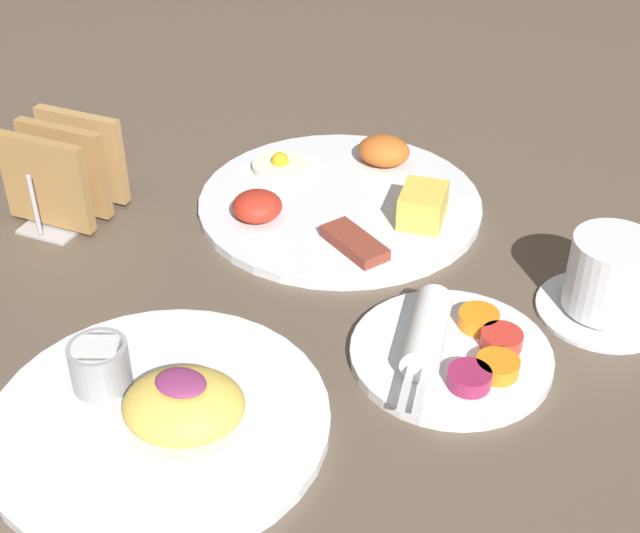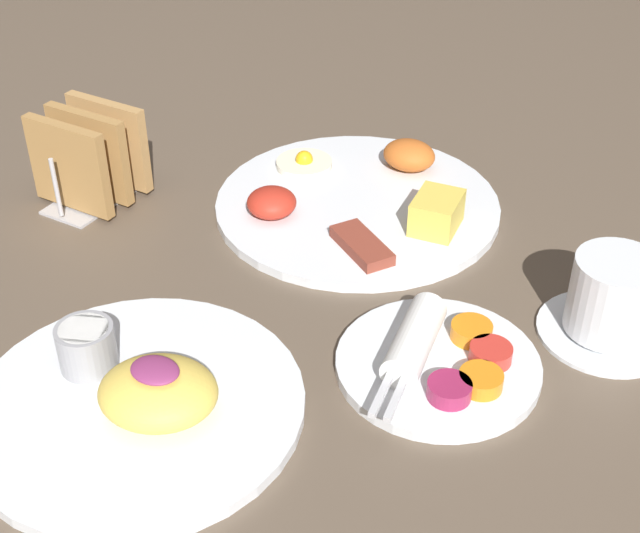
# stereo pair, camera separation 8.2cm
# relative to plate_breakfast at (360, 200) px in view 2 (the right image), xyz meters

# --- Properties ---
(ground_plane) EXTENTS (3.00, 3.00, 0.00)m
(ground_plane) POSITION_rel_plate_breakfast_xyz_m (-0.04, -0.21, -0.01)
(ground_plane) COLOR brown
(plate_breakfast) EXTENTS (0.31, 0.31, 0.05)m
(plate_breakfast) POSITION_rel_plate_breakfast_xyz_m (0.00, 0.00, 0.00)
(plate_breakfast) COLOR white
(plate_breakfast) RESTS_ON ground_plane
(plate_condiments) EXTENTS (0.17, 0.19, 0.04)m
(plate_condiments) POSITION_rel_plate_breakfast_xyz_m (0.18, -0.20, 0.00)
(plate_condiments) COLOR white
(plate_condiments) RESTS_ON ground_plane
(plate_foreground) EXTENTS (0.27, 0.27, 0.06)m
(plate_foreground) POSITION_rel_plate_breakfast_xyz_m (-0.01, -0.36, 0.00)
(plate_foreground) COLOR white
(plate_foreground) RESTS_ON ground_plane
(toast_rack) EXTENTS (0.10, 0.12, 0.10)m
(toast_rack) POSITION_rel_plate_breakfast_xyz_m (-0.26, -0.12, 0.04)
(toast_rack) COLOR #B7B7BC
(toast_rack) RESTS_ON ground_plane
(coffee_cup) EXTENTS (0.12, 0.12, 0.08)m
(coffee_cup) POSITION_rel_plate_breakfast_xyz_m (0.29, -0.08, 0.03)
(coffee_cup) COLOR white
(coffee_cup) RESTS_ON ground_plane
(teaspoon) EXTENTS (0.11, 0.09, 0.01)m
(teaspoon) POSITION_rel_plate_breakfast_xyz_m (0.04, -0.32, -0.01)
(teaspoon) COLOR silver
(teaspoon) RESTS_ON ground_plane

